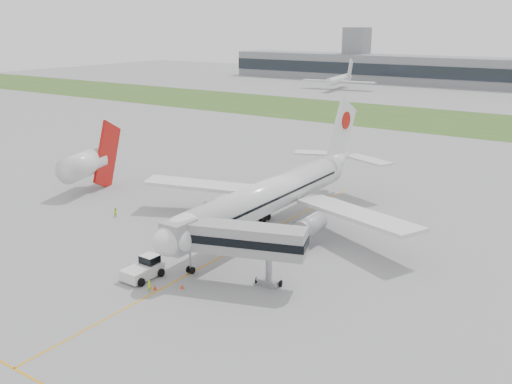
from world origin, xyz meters
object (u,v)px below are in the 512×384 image
Objects in this scene: neighbor_aircraft at (86,164)px; jet_bridge at (232,239)px; pushback_tug at (144,268)px; airliner at (275,193)px; ground_crew_near at (149,286)px.

jet_bridge is at bearing -37.99° from neighbor_aircraft.
pushback_tug is at bearing -48.88° from neighbor_aircraft.
jet_bridge is at bearing -72.52° from airliner.
neighbor_aircraft is (-35.54, 21.29, 4.18)m from pushback_tug.
jet_bridge is at bearing 26.17° from pushback_tug.
pushback_tug is at bearing -72.61° from ground_crew_near.
airliner is at bearing 81.85° from pushback_tug.
pushback_tug is 4.33m from ground_crew_near.
airliner reaches higher than ground_crew_near.
ground_crew_near is at bearing -91.27° from airliner.
neighbor_aircraft reaches higher than ground_crew_near.
airliner is 27.07m from ground_crew_near.
jet_bridge is (6.08, -19.30, 0.10)m from airliner.
pushback_tug is 41.64m from neighbor_aircraft.
jet_bridge reaches higher than pushback_tug.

